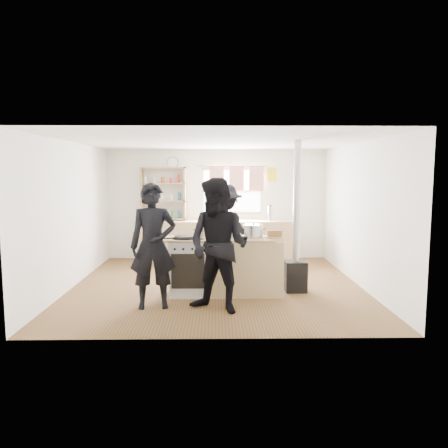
{
  "coord_description": "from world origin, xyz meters",
  "views": [
    {
      "loc": [
        -0.0,
        -7.51,
        1.97
      ],
      "look_at": [
        0.12,
        -0.1,
        1.1
      ],
      "focal_mm": 35.0,
      "sensor_mm": 36.0,
      "label": 1
    }
  ],
  "objects_px": {
    "cooking_island": "(226,266)",
    "stockpot_stove": "(202,231)",
    "flue_heater": "(296,253)",
    "person_far": "(224,232)",
    "stockpot_counter": "(254,231)",
    "bread_board": "(274,235)",
    "roast_tray": "(228,236)",
    "thermos": "(270,213)",
    "skillet_greens": "(185,237)",
    "person_near_right": "(219,246)",
    "person_near_left": "(153,246)"
  },
  "relations": [
    {
      "from": "cooking_island",
      "to": "stockpot_stove",
      "type": "relative_size",
      "value": 8.34
    },
    {
      "from": "flue_heater",
      "to": "person_far",
      "type": "distance_m",
      "value": 1.44
    },
    {
      "from": "stockpot_stove",
      "to": "person_far",
      "type": "height_order",
      "value": "person_far"
    },
    {
      "from": "stockpot_counter",
      "to": "bread_board",
      "type": "xyz_separation_m",
      "value": [
        0.33,
        -0.05,
        -0.05
      ]
    },
    {
      "from": "cooking_island",
      "to": "roast_tray",
      "type": "distance_m",
      "value": 0.51
    },
    {
      "from": "thermos",
      "to": "bread_board",
      "type": "relative_size",
      "value": 1.14
    },
    {
      "from": "cooking_island",
      "to": "skillet_greens",
      "type": "bearing_deg",
      "value": -171.56
    },
    {
      "from": "person_far",
      "to": "thermos",
      "type": "bearing_deg",
      "value": -106.24
    },
    {
      "from": "thermos",
      "to": "flue_heater",
      "type": "bearing_deg",
      "value": -87.42
    },
    {
      "from": "roast_tray",
      "to": "bread_board",
      "type": "relative_size",
      "value": 1.25
    },
    {
      "from": "skillet_greens",
      "to": "person_near_right",
      "type": "distance_m",
      "value": 0.97
    },
    {
      "from": "person_near_left",
      "to": "person_near_right",
      "type": "height_order",
      "value": "person_near_right"
    },
    {
      "from": "skillet_greens",
      "to": "stockpot_counter",
      "type": "xyz_separation_m",
      "value": [
        1.1,
        0.12,
        0.08
      ]
    },
    {
      "from": "roast_tray",
      "to": "thermos",
      "type": "bearing_deg",
      "value": 70.02
    },
    {
      "from": "stockpot_counter",
      "to": "stockpot_stove",
      "type": "bearing_deg",
      "value": 169.24
    },
    {
      "from": "stockpot_stove",
      "to": "person_near_left",
      "type": "distance_m",
      "value": 1.12
    },
    {
      "from": "roast_tray",
      "to": "stockpot_stove",
      "type": "bearing_deg",
      "value": 150.59
    },
    {
      "from": "person_near_left",
      "to": "flue_heater",
      "type": "bearing_deg",
      "value": 13.76
    },
    {
      "from": "skillet_greens",
      "to": "flue_heater",
      "type": "bearing_deg",
      "value": 8.09
    },
    {
      "from": "person_far",
      "to": "stockpot_counter",
      "type": "bearing_deg",
      "value": 129.82
    },
    {
      "from": "bread_board",
      "to": "flue_heater",
      "type": "xyz_separation_m",
      "value": [
        0.39,
        0.19,
        -0.33
      ]
    },
    {
      "from": "person_near_right",
      "to": "person_far",
      "type": "height_order",
      "value": "person_near_right"
    },
    {
      "from": "cooking_island",
      "to": "stockpot_counter",
      "type": "xyz_separation_m",
      "value": [
        0.45,
        0.02,
        0.57
      ]
    },
    {
      "from": "stockpot_counter",
      "to": "person_near_left",
      "type": "distance_m",
      "value": 1.69
    },
    {
      "from": "cooking_island",
      "to": "skillet_greens",
      "type": "height_order",
      "value": "skillet_greens"
    },
    {
      "from": "skillet_greens",
      "to": "person_far",
      "type": "height_order",
      "value": "person_far"
    },
    {
      "from": "flue_heater",
      "to": "person_near_right",
      "type": "xyz_separation_m",
      "value": [
        -1.29,
        -1.07,
        0.3
      ]
    },
    {
      "from": "person_near_right",
      "to": "stockpot_stove",
      "type": "bearing_deg",
      "value": 132.3
    },
    {
      "from": "roast_tray",
      "to": "person_far",
      "type": "height_order",
      "value": "person_far"
    },
    {
      "from": "cooking_island",
      "to": "flue_heater",
      "type": "distance_m",
      "value": 1.2
    },
    {
      "from": "cooking_island",
      "to": "person_near_right",
      "type": "relative_size",
      "value": 1.03
    },
    {
      "from": "flue_heater",
      "to": "roast_tray",
      "type": "bearing_deg",
      "value": -169.36
    },
    {
      "from": "stockpot_stove",
      "to": "person_far",
      "type": "bearing_deg",
      "value": 63.81
    },
    {
      "from": "thermos",
      "to": "cooking_island",
      "type": "bearing_deg",
      "value": -110.82
    },
    {
      "from": "thermos",
      "to": "person_near_left",
      "type": "distance_m",
      "value": 4.07
    },
    {
      "from": "bread_board",
      "to": "flue_heater",
      "type": "relative_size",
      "value": 0.12
    },
    {
      "from": "thermos",
      "to": "stockpot_stove",
      "type": "height_order",
      "value": "thermos"
    },
    {
      "from": "thermos",
      "to": "skillet_greens",
      "type": "height_order",
      "value": "thermos"
    },
    {
      "from": "roast_tray",
      "to": "person_far",
      "type": "relative_size",
      "value": 0.21
    },
    {
      "from": "roast_tray",
      "to": "stockpot_stove",
      "type": "xyz_separation_m",
      "value": [
        -0.41,
        0.23,
        0.04
      ]
    },
    {
      "from": "roast_tray",
      "to": "skillet_greens",
      "type": "bearing_deg",
      "value": -176.28
    },
    {
      "from": "skillet_greens",
      "to": "bread_board",
      "type": "relative_size",
      "value": 1.56
    },
    {
      "from": "person_near_right",
      "to": "skillet_greens",
      "type": "bearing_deg",
      "value": 151.58
    },
    {
      "from": "thermos",
      "to": "bread_board",
      "type": "height_order",
      "value": "thermos"
    },
    {
      "from": "skillet_greens",
      "to": "flue_heater",
      "type": "height_order",
      "value": "flue_heater"
    },
    {
      "from": "cooking_island",
      "to": "skillet_greens",
      "type": "xyz_separation_m",
      "value": [
        -0.65,
        -0.1,
        0.49
      ]
    },
    {
      "from": "skillet_greens",
      "to": "roast_tray",
      "type": "height_order",
      "value": "roast_tray"
    },
    {
      "from": "bread_board",
      "to": "person_far",
      "type": "height_order",
      "value": "person_far"
    },
    {
      "from": "stockpot_stove",
      "to": "stockpot_counter",
      "type": "relative_size",
      "value": 0.75
    },
    {
      "from": "thermos",
      "to": "person_near_right",
      "type": "bearing_deg",
      "value": -107.69
    }
  ]
}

